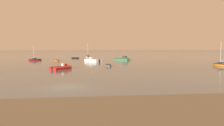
% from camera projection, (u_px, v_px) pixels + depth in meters
% --- Properties ---
extents(ground_plane, '(800.00, 800.00, 0.00)m').
position_uv_depth(ground_plane, '(67.00, 87.00, 23.42)').
color(ground_plane, slate).
extents(rowboat_moored_0, '(1.27, 3.61, 0.57)m').
position_uv_depth(rowboat_moored_0, '(108.00, 66.00, 50.09)').
color(rowboat_moored_0, gray).
rests_on(rowboat_moored_0, ground).
extents(rowboat_moored_1, '(2.57, 4.38, 0.66)m').
position_uv_depth(rowboat_moored_1, '(57.00, 61.00, 69.61)').
color(rowboat_moored_1, orange).
rests_on(rowboat_moored_1, ground).
extents(motorboat_moored_1, '(4.61, 5.23, 1.79)m').
position_uv_depth(motorboat_moored_1, '(63.00, 68.00, 43.25)').
color(motorboat_moored_1, red).
rests_on(motorboat_moored_1, ground).
extents(motorboat_moored_2, '(5.93, 6.65, 2.28)m').
position_uv_depth(motorboat_moored_2, '(91.00, 61.00, 66.39)').
color(motorboat_moored_2, white).
rests_on(motorboat_moored_2, ground).
extents(sailboat_moored_1, '(4.70, 4.13, 5.38)m').
position_uv_depth(sailboat_moored_1, '(35.00, 60.00, 72.71)').
color(sailboat_moored_1, red).
rests_on(sailboat_moored_1, ground).
extents(sailboat_moored_2, '(2.48, 5.94, 6.46)m').
position_uv_depth(sailboat_moored_2, '(88.00, 57.00, 97.10)').
color(sailboat_moored_2, white).
rests_on(sailboat_moored_2, ground).
extents(motorboat_moored_3, '(6.13, 4.51, 2.23)m').
position_uv_depth(motorboat_moored_3, '(124.00, 59.00, 73.66)').
color(motorboat_moored_3, '#23602D').
rests_on(motorboat_moored_3, ground).
extents(rowboat_moored_2, '(3.88, 3.28, 0.60)m').
position_uv_depth(rowboat_moored_2, '(75.00, 58.00, 87.38)').
color(rowboat_moored_2, black).
rests_on(rowboat_moored_2, ground).
extents(rowboat_moored_4, '(1.83, 3.28, 0.49)m').
position_uv_depth(rowboat_moored_4, '(224.00, 60.00, 70.94)').
color(rowboat_moored_4, gray).
rests_on(rowboat_moored_4, ground).
extents(sailboat_moored_4, '(2.36, 5.67, 6.17)m').
position_uv_depth(sailboat_moored_4, '(222.00, 65.00, 49.94)').
color(sailboat_moored_4, orange).
rests_on(sailboat_moored_4, ground).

